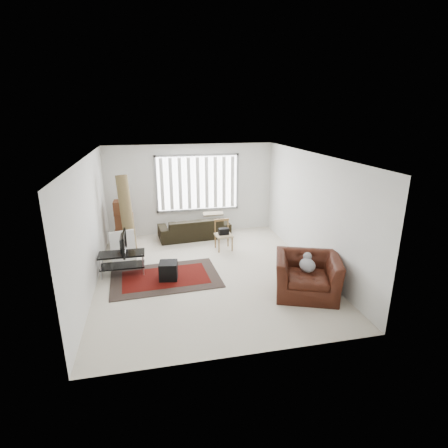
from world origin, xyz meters
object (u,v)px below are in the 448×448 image
Objects in this scene: tv_stand at (122,259)px; moving_boxes at (124,225)px; side_chair at (223,233)px; sofa at (194,225)px; armchair at (307,273)px.

moving_boxes reaches higher than tv_stand.
moving_boxes is 2.78m from side_chair.
side_chair is (2.60, 1.01, 0.08)m from tv_stand.
tv_stand is at bearing -89.02° from moving_boxes.
tv_stand is 2.79m from side_chair.
side_chair reaches higher than sofa.
tv_stand is 0.49× the size of sofa.
sofa is at bearing 5.86° from moving_boxes.
armchair is at bearing 109.77° from sofa.
side_chair is (2.63, -0.88, -0.15)m from moving_boxes.
tv_stand is 4.14m from armchair.
tv_stand is at bearing 41.84° from sofa.
armchair is at bearing -44.06° from moving_boxes.
moving_boxes is at bearing 156.79° from armchair.
moving_boxes is at bearing 0.65° from sofa.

